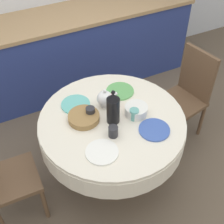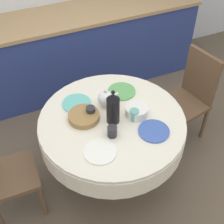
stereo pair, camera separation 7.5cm
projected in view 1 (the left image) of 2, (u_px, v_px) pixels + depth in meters
name	position (u px, v px, depth m)	size (l,w,h in m)	color
ground_plane	(112.00, 172.00, 3.01)	(12.00, 12.00, 0.00)	brown
kitchen_counter	(57.00, 55.00, 3.61)	(3.24, 0.64, 0.95)	navy
dining_table	(112.00, 130.00, 2.59)	(1.20, 1.20, 0.73)	olive
chair_left	(187.00, 92.00, 3.07)	(0.47, 0.47, 0.95)	brown
plate_near_left	(102.00, 152.00, 2.25)	(0.24, 0.24, 0.01)	white
cup_near_left	(113.00, 131.00, 2.34)	(0.07, 0.07, 0.09)	#28282D
plate_near_right	(154.00, 130.00, 2.41)	(0.24, 0.24, 0.01)	#3856AD
cup_near_right	(134.00, 114.00, 2.48)	(0.07, 0.07, 0.09)	#5BA39E
plate_far_left	(76.00, 104.00, 2.62)	(0.24, 0.24, 0.01)	#60BCB7
cup_far_left	(90.00, 112.00, 2.49)	(0.07, 0.07, 0.09)	#28282D
plate_far_right	(120.00, 91.00, 2.74)	(0.24, 0.24, 0.01)	#5BA85B
cup_far_right	(110.00, 100.00, 2.60)	(0.07, 0.07, 0.09)	#CC4C3D
coffee_carafe	(113.00, 108.00, 2.39)	(0.10, 0.10, 0.31)	black
teapot	(105.00, 99.00, 2.56)	(0.18, 0.13, 0.18)	white
bread_basket	(84.00, 117.00, 2.48)	(0.25, 0.25, 0.05)	olive
fruit_bowl	(136.00, 110.00, 2.52)	(0.19, 0.19, 0.08)	silver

